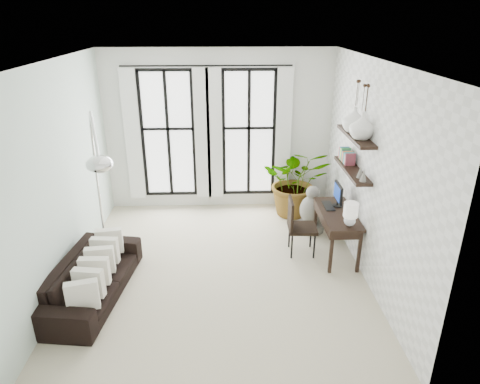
{
  "coord_description": "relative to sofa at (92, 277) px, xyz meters",
  "views": [
    {
      "loc": [
        0.11,
        -5.82,
        3.78
      ],
      "look_at": [
        0.34,
        0.3,
        1.21
      ],
      "focal_mm": 32.0,
      "sensor_mm": 36.0,
      "label": 1
    }
  ],
  "objects": [
    {
      "name": "wall_right",
      "position": [
        4.05,
        0.6,
        1.3
      ],
      "size": [
        0.0,
        5.0,
        5.0
      ],
      "primitive_type": "plane",
      "rotation": [
        1.57,
        0.0,
        -1.57
      ],
      "color": "white",
      "rests_on": "floor"
    },
    {
      "name": "arc_lamp",
      "position": [
        0.1,
        0.57,
        1.68
      ],
      "size": [
        0.77,
        1.43,
        2.58
      ],
      "color": "silver",
      "rests_on": "floor"
    },
    {
      "name": "vase_b",
      "position": [
        3.91,
        1.19,
        1.96
      ],
      "size": [
        0.37,
        0.37,
        0.38
      ],
      "primitive_type": "imported",
      "color": "white",
      "rests_on": "shelf_upper"
    },
    {
      "name": "desk",
      "position": [
        3.75,
        0.99,
        0.41
      ],
      "size": [
        0.55,
        1.29,
        1.16
      ],
      "color": "black",
      "rests_on": "floor"
    },
    {
      "name": "sofa",
      "position": [
        0.0,
        0.0,
        0.0
      ],
      "size": [
        1.06,
        2.15,
        0.6
      ],
      "primitive_type": "imported",
      "rotation": [
        0.0,
        0.0,
        1.44
      ],
      "color": "black",
      "rests_on": "floor"
    },
    {
      "name": "plant",
      "position": [
        3.31,
        2.61,
        0.41
      ],
      "size": [
        1.37,
        1.22,
        1.42
      ],
      "primitive_type": "imported",
      "rotation": [
        0.0,
        0.0,
        -0.09
      ],
      "color": "#2D7228",
      "rests_on": "floor"
    },
    {
      "name": "wall_back",
      "position": [
        1.8,
        3.1,
        1.3
      ],
      "size": [
        4.5,
        0.0,
        4.5
      ],
      "primitive_type": "plane",
      "rotation": [
        1.57,
        0.0,
        0.0
      ],
      "color": "white",
      "rests_on": "floor"
    },
    {
      "name": "windows",
      "position": [
        1.6,
        3.03,
        1.26
      ],
      "size": [
        3.26,
        0.13,
        2.65
      ],
      "color": "white",
      "rests_on": "wall_back"
    },
    {
      "name": "wall_shelves",
      "position": [
        3.91,
        1.08,
        1.43
      ],
      "size": [
        0.25,
        1.3,
        0.6
      ],
      "color": "black",
      "rests_on": "wall_right"
    },
    {
      "name": "wall_left",
      "position": [
        -0.45,
        0.6,
        1.3
      ],
      "size": [
        0.0,
        5.0,
        5.0
      ],
      "primitive_type": "plane",
      "rotation": [
        1.57,
        0.0,
        1.57
      ],
      "color": "silver",
      "rests_on": "floor"
    },
    {
      "name": "floor",
      "position": [
        1.8,
        0.6,
        -0.3
      ],
      "size": [
        5.0,
        5.0,
        0.0
      ],
      "primitive_type": "plane",
      "color": "beige",
      "rests_on": "ground"
    },
    {
      "name": "vase_a",
      "position": [
        3.91,
        0.79,
        1.96
      ],
      "size": [
        0.37,
        0.37,
        0.38
      ],
      "primitive_type": "imported",
      "color": "white",
      "rests_on": "shelf_upper"
    },
    {
      "name": "desk_chair",
      "position": [
        3.1,
        1.09,
        0.26
      ],
      "size": [
        0.48,
        0.48,
        0.98
      ],
      "rotation": [
        0.0,
        0.0,
        -0.03
      ],
      "color": "black",
      "rests_on": "floor"
    },
    {
      "name": "throw_pillows",
      "position": [
        0.1,
        -0.0,
        0.2
      ],
      "size": [
        0.4,
        1.52,
        0.4
      ],
      "color": "white",
      "rests_on": "sofa"
    },
    {
      "name": "buddha",
      "position": [
        3.51,
        1.89,
        0.07
      ],
      "size": [
        0.49,
        0.49,
        0.89
      ],
      "color": "gray",
      "rests_on": "floor"
    },
    {
      "name": "ceiling",
      "position": [
        1.8,
        0.6,
        2.9
      ],
      "size": [
        5.0,
        5.0,
        0.0
      ],
      "primitive_type": "plane",
      "color": "white",
      "rests_on": "wall_back"
    }
  ]
}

